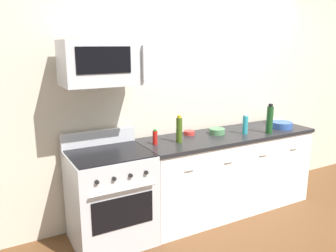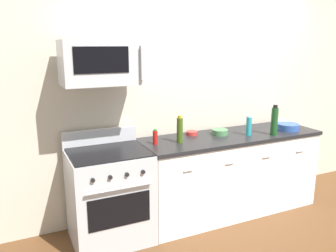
% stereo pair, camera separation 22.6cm
% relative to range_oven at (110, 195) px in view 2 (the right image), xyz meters
% --- Properties ---
extents(ground_plane, '(6.23, 6.23, 0.00)m').
position_rel_range_oven_xyz_m(ground_plane, '(1.42, -0.00, -0.47)').
color(ground_plane, brown).
extents(back_wall, '(5.19, 0.10, 2.70)m').
position_rel_range_oven_xyz_m(back_wall, '(1.42, 0.41, 0.88)').
color(back_wall, beige).
rests_on(back_wall, ground_plane).
extents(counter_unit, '(2.10, 0.66, 0.92)m').
position_rel_range_oven_xyz_m(counter_unit, '(1.42, -0.00, -0.01)').
color(counter_unit, white).
rests_on(counter_unit, ground_plane).
extents(range_oven, '(0.76, 0.69, 1.07)m').
position_rel_range_oven_xyz_m(range_oven, '(0.00, 0.00, 0.00)').
color(range_oven, '#B7BABF').
rests_on(range_oven, ground_plane).
extents(microwave, '(0.74, 0.44, 0.40)m').
position_rel_range_oven_xyz_m(microwave, '(0.00, 0.04, 1.28)').
color(microwave, '#B7BABF').
extents(bottle_dish_soap, '(0.06, 0.06, 0.23)m').
position_rel_range_oven_xyz_m(bottle_dish_soap, '(1.58, -0.10, 0.56)').
color(bottle_dish_soap, teal).
rests_on(bottle_dish_soap, countertop_slab).
extents(bottle_olive_oil, '(0.06, 0.06, 0.29)m').
position_rel_range_oven_xyz_m(bottle_olive_oil, '(0.75, -0.03, 0.59)').
color(bottle_olive_oil, '#385114').
rests_on(bottle_olive_oil, countertop_slab).
extents(bottle_wine_green, '(0.07, 0.07, 0.34)m').
position_rel_range_oven_xyz_m(bottle_wine_green, '(1.84, -0.20, 0.61)').
color(bottle_wine_green, '#19471E').
rests_on(bottle_wine_green, countertop_slab).
extents(bottle_hot_sauce_red, '(0.05, 0.05, 0.16)m').
position_rel_range_oven_xyz_m(bottle_hot_sauce_red, '(0.50, 0.02, 0.52)').
color(bottle_hot_sauce_red, '#B21914').
rests_on(bottle_hot_sauce_red, countertop_slab).
extents(bowl_blue_mixing, '(0.26, 0.26, 0.08)m').
position_rel_range_oven_xyz_m(bowl_blue_mixing, '(2.15, -0.10, 0.49)').
color(bowl_blue_mixing, '#2D519E').
rests_on(bowl_blue_mixing, countertop_slab).
extents(bowl_green_glaze, '(0.18, 0.18, 0.06)m').
position_rel_range_oven_xyz_m(bowl_green_glaze, '(1.30, 0.06, 0.48)').
color(bowl_green_glaze, '#477A4C').
rests_on(bowl_green_glaze, countertop_slab).
extents(bowl_red_small, '(0.12, 0.12, 0.04)m').
position_rel_range_oven_xyz_m(bowl_red_small, '(1.01, 0.18, 0.47)').
color(bowl_red_small, '#B72D28').
rests_on(bowl_red_small, countertop_slab).
extents(bowl_steel_prep, '(0.19, 0.19, 0.06)m').
position_rel_range_oven_xyz_m(bowl_steel_prep, '(2.26, 0.12, 0.48)').
color(bowl_steel_prep, '#B2B5BA').
rests_on(bowl_steel_prep, countertop_slab).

